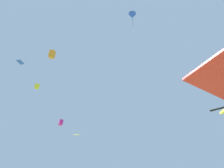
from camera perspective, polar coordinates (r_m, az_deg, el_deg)
The scene contains 6 objects.
distant_kite_yellow_mid_left at distance 17.11m, azimuth -9.97°, elevation -14.00°, with size 0.73×0.72×0.19m.
distant_kite_orange_high_left at distance 30.90m, azimuth -16.70°, elevation 8.09°, with size 1.00×1.24×1.34m.
distant_kite_blue_low_left at distance 21.99m, azimuth -24.58°, elevation 5.74°, with size 0.79×0.79×0.25m.
distant_kite_yellow_far_center at distance 26.96m, azimuth -20.57°, elevation -0.63°, with size 0.57×0.72×0.78m.
distant_kite_blue_overhead_distant at distance 20.10m, azimuth 5.79°, elevation 18.75°, with size 0.97×1.02×1.63m.
distant_kite_magenta_high_right at distance 39.06m, azimuth -14.34°, elevation -10.53°, with size 0.82×0.94×1.25m.
Camera 1 is at (-2.20, -0.82, 1.15)m, focal length 32.13 mm.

